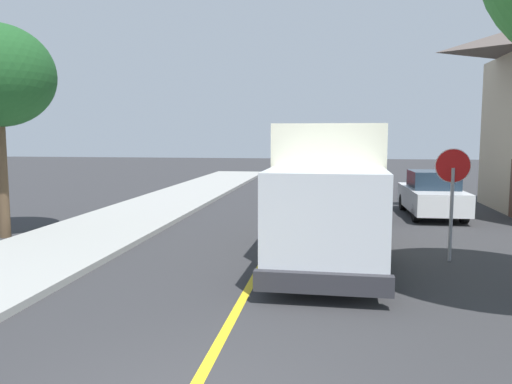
{
  "coord_description": "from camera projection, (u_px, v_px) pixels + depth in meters",
  "views": [
    {
      "loc": [
        1.55,
        -4.65,
        2.95
      ],
      "look_at": [
        -0.49,
        8.98,
        1.4
      ],
      "focal_mm": 35.43,
      "sensor_mm": 36.0,
      "label": 1
    }
  ],
  "objects": [
    {
      "name": "parked_van_across",
      "position": [
        432.0,
        195.0,
        18.43
      ],
      "size": [
        1.89,
        4.44,
        1.67
      ],
      "color": "silver",
      "rests_on": "ground"
    },
    {
      "name": "parked_car_mid",
      "position": [
        333.0,
        180.0,
        24.48
      ],
      "size": [
        1.8,
        4.4,
        1.67
      ],
      "color": "#4C564C",
      "rests_on": "ground"
    },
    {
      "name": "parked_car_near",
      "position": [
        350.0,
        194.0,
        18.6
      ],
      "size": [
        1.81,
        4.4,
        1.67
      ],
      "color": "black",
      "rests_on": "ground"
    },
    {
      "name": "stop_sign",
      "position": [
        452.0,
        183.0,
        11.72
      ],
      "size": [
        0.8,
        0.1,
        2.65
      ],
      "color": "gray",
      "rests_on": "ground"
    },
    {
      "name": "parked_car_far",
      "position": [
        333.0,
        171.0,
        30.27
      ],
      "size": [
        1.95,
        4.46,
        1.67
      ],
      "color": "maroon",
      "rests_on": "ground"
    },
    {
      "name": "centre_line_yellow",
      "position": [
        277.0,
        235.0,
        14.96
      ],
      "size": [
        0.16,
        56.0,
        0.01
      ],
      "primitive_type": "cube",
      "color": "gold",
      "rests_on": "ground"
    },
    {
      "name": "box_truck",
      "position": [
        329.0,
        184.0,
        12.3
      ],
      "size": [
        2.55,
        7.23,
        3.2
      ],
      "color": "#F2EDCC",
      "rests_on": "ground"
    }
  ]
}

